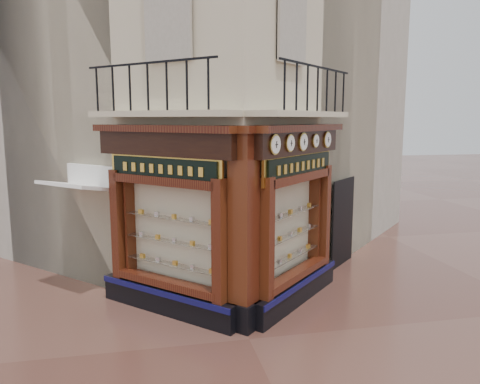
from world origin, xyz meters
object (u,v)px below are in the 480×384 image
object	(u,v)px
clock_a	(275,145)
clock_c	(303,142)
corner_pilaster	(244,232)
clock_e	(327,140)
signboard_right	(300,166)
awning	(82,292)
clock_d	(315,141)
signboard_left	(163,169)
clock_b	(290,143)

from	to	relation	value
clock_a	clock_c	distance (m)	1.22
corner_pilaster	clock_e	xyz separation A→B (m)	(2.37, 1.77, 1.67)
clock_c	clock_a	bearing A→B (deg)	-180.00
clock_a	signboard_right	distance (m)	1.43
clock_a	awning	distance (m)	6.02
clock_d	awning	size ratio (longest dim) A/B	0.18
clock_e	signboard_left	size ratio (longest dim) A/B	0.18
awning	signboard_right	size ratio (longest dim) A/B	0.75
clock_c	awning	xyz separation A→B (m)	(-4.85, 1.83, -3.62)
clock_c	clock_d	world-z (taller)	clock_c
clock_c	clock_e	distance (m)	1.29
clock_a	clock_b	xyz separation A→B (m)	(0.44, 0.44, -0.00)
corner_pilaster	clock_d	xyz separation A→B (m)	(1.91, 1.30, 1.67)
corner_pilaster	signboard_right	bearing A→B (deg)	-10.25
clock_b	clock_a	bearing A→B (deg)	180.00
clock_b	clock_e	xyz separation A→B (m)	(1.33, 1.33, 0.00)
awning	signboard_left	bearing A→B (deg)	-175.87
awning	clock_d	bearing A→B (deg)	-149.62
signboard_left	clock_e	bearing A→B (deg)	-123.87
clock_d	signboard_right	bearing A→B (deg)	167.96
clock_e	signboard_right	xyz separation A→B (m)	(-0.91, -0.75, -0.52)
clock_a	clock_e	distance (m)	2.50
clock_c	clock_d	xyz separation A→B (m)	(0.44, 0.44, 0.00)
clock_c	clock_d	size ratio (longest dim) A/B	1.28
clock_b	awning	size ratio (longest dim) A/B	0.21
clock_c	awning	bearing A→B (deg)	114.38
clock_a	awning	xyz separation A→B (m)	(-3.99, 2.69, -3.62)
awning	clock_c	bearing A→B (deg)	-155.62
awning	signboard_left	xyz separation A→B (m)	(1.93, -1.67, 3.10)
clock_b	clock_d	distance (m)	1.23
clock_a	signboard_left	xyz separation A→B (m)	(-2.06, 1.02, -0.52)
clock_b	clock_d	world-z (taller)	clock_b
corner_pilaster	signboard_right	size ratio (longest dim) A/B	1.77
signboard_left	clock_b	bearing A→B (deg)	-148.06
clock_e	signboard_right	world-z (taller)	clock_e
clock_a	clock_e	size ratio (longest dim) A/B	1.04
corner_pilaster	clock_b	size ratio (longest dim) A/B	11.22
awning	signboard_right	world-z (taller)	signboard_right
clock_a	clock_e	world-z (taller)	clock_a
corner_pilaster	clock_e	bearing A→B (deg)	-8.30
clock_b	signboard_right	xyz separation A→B (m)	(0.42, 0.58, -0.52)
clock_d	awning	bearing A→B (deg)	120.38
clock_c	signboard_left	xyz separation A→B (m)	(-2.92, 0.16, -0.52)
clock_b	corner_pilaster	bearing A→B (deg)	157.69
corner_pilaster	clock_e	size ratio (longest dim) A/B	10.50
signboard_left	signboard_right	size ratio (longest dim) A/B	0.96
corner_pilaster	clock_d	bearing A→B (deg)	-10.66
clock_a	corner_pilaster	bearing A→B (deg)	134.81
clock_a	clock_b	distance (m)	0.62
signboard_left	clock_a	bearing A→B (deg)	-161.21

